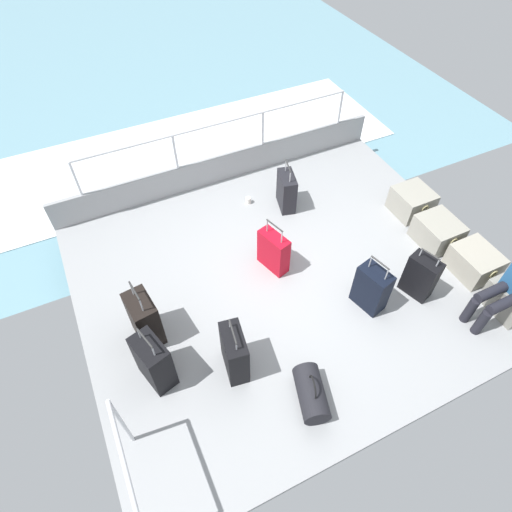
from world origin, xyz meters
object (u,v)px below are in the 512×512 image
Objects in this scene: cargo_crate_3 at (511,299)px; paper_cup at (248,200)px; suitcase_0 at (372,288)px; cargo_crate_2 at (474,262)px; cargo_crate_0 at (412,202)px; cargo_crate_1 at (437,232)px; duffel_bag at (311,393)px; suitcase_5 at (273,251)px; suitcase_1 at (145,319)px; suitcase_2 at (235,353)px; suitcase_3 at (154,362)px; suitcase_6 at (287,191)px; suitcase_4 at (420,276)px.

cargo_crate_3 is 3.67m from paper_cup.
cargo_crate_3 is 1.66m from suitcase_0.
cargo_crate_0 is at bearing 179.75° from cargo_crate_2.
duffel_bag is (1.21, -2.68, -0.04)m from cargo_crate_1.
cargo_crate_0 is at bearing 60.13° from paper_cup.
cargo_crate_2 is 0.78× the size of suitcase_5.
cargo_crate_1 is at bearing -173.61° from cargo_crate_2.
suitcase_1 reaches higher than cargo_crate_1.
suitcase_1 reaches higher than suitcase_2.
suitcase_2 is 0.89m from duffel_bag.
cargo_crate_2 is at bearing 102.20° from duffel_bag.
suitcase_2 is (0.08, -1.80, 0.01)m from suitcase_0.
suitcase_1 is (-1.51, -4.00, 0.13)m from cargo_crate_3.
cargo_crate_2 is 3.19m from paper_cup.
suitcase_2 is at bearing -91.32° from cargo_crate_2.
suitcase_1 is 1.97m from duffel_bag.
paper_cup is (-1.56, 1.99, -0.28)m from suitcase_1.
suitcase_3 reaches higher than cargo_crate_2.
cargo_crate_2 is 0.79× the size of suitcase_2.
suitcase_0 reaches higher than cargo_crate_2.
cargo_crate_3 is 0.74× the size of suitcase_6.
cargo_crate_1 is at bearing 86.31° from suitcase_1.
cargo_crate_1 is 1.52m from suitcase_0.
suitcase_2 reaches higher than suitcase_6.
cargo_crate_0 is 0.99× the size of cargo_crate_3.
suitcase_0 is at bearing 121.14° from duffel_bag.
suitcase_3 is at bearing -54.33° from suitcase_6.
suitcase_2 is at bearing -80.47° from cargo_crate_1.
suitcase_6 is (-1.81, 2.52, -0.05)m from suitcase_3.
cargo_crate_1 is at bearing 47.59° from paper_cup.
cargo_crate_0 is at bearing 109.53° from suitcase_2.
suitcase_3 is 3.25m from suitcase_4.
suitcase_6 is at bearing 117.21° from suitcase_1.
paper_cup is (-0.29, -0.48, -0.23)m from suitcase_6.
suitcase_2 is 2.44m from suitcase_4.
suitcase_0 is at bearing -54.12° from cargo_crate_0.
cargo_crate_0 is 0.91× the size of cargo_crate_2.
suitcase_0 is 1.28× the size of duffel_bag.
suitcase_2 is at bearing -87.45° from suitcase_0.
suitcase_0 is 1.03× the size of suitcase_5.
duffel_bag is at bearing -77.80° from cargo_crate_2.
cargo_crate_3 is at bearing 50.84° from suitcase_5.
suitcase_4 reaches higher than paper_cup.
paper_cup is at bearing -166.44° from suitcase_0.
cargo_crate_0 reaches higher than cargo_crate_1.
suitcase_4 is 2.68m from paper_cup.
suitcase_0 reaches higher than duffel_bag.
suitcase_3 is (0.29, -4.03, 0.15)m from cargo_crate_1.
suitcase_6 reaches higher than cargo_crate_1.
cargo_crate_0 is 1.82m from suitcase_6.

